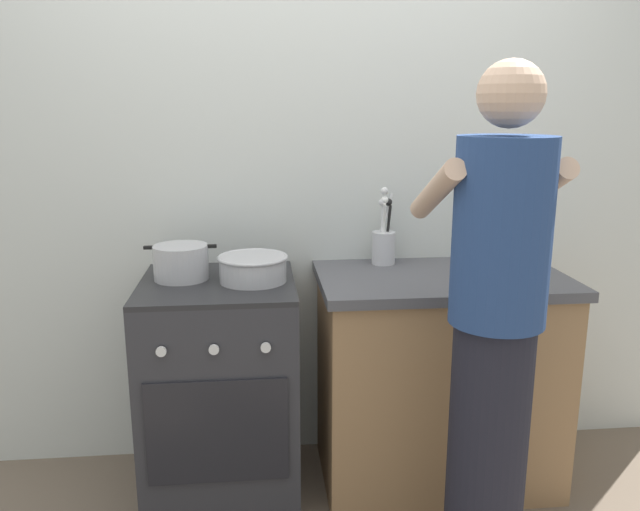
% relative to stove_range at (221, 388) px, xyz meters
% --- Properties ---
extents(ground, '(6.00, 6.00, 0.00)m').
position_rel_stove_range_xyz_m(ground, '(0.35, -0.15, -0.45)').
color(ground, '#6B5B4C').
extents(back_wall, '(3.20, 0.10, 2.50)m').
position_rel_stove_range_xyz_m(back_wall, '(0.55, 0.35, 0.80)').
color(back_wall, silver).
rests_on(back_wall, ground).
extents(countertop, '(1.00, 0.60, 0.90)m').
position_rel_stove_range_xyz_m(countertop, '(0.90, 0.00, 0.00)').
color(countertop, '#99724C').
rests_on(countertop, ground).
extents(stove_range, '(0.60, 0.62, 0.90)m').
position_rel_stove_range_xyz_m(stove_range, '(0.00, 0.00, 0.00)').
color(stove_range, '#2D2D33').
rests_on(stove_range, ground).
extents(pot, '(0.28, 0.21, 0.14)m').
position_rel_stove_range_xyz_m(pot, '(-0.14, 0.05, 0.52)').
color(pot, '#B2B2B7').
rests_on(pot, stove_range).
extents(mixing_bowl, '(0.27, 0.27, 0.10)m').
position_rel_stove_range_xyz_m(mixing_bowl, '(0.14, -0.01, 0.51)').
color(mixing_bowl, '#B7B7BC').
rests_on(mixing_bowl, stove_range).
extents(utensil_crock, '(0.10, 0.10, 0.33)m').
position_rel_stove_range_xyz_m(utensil_crock, '(0.70, 0.21, 0.54)').
color(utensil_crock, silver).
rests_on(utensil_crock, countertop).
extents(spice_bottle, '(0.04, 0.04, 0.08)m').
position_rel_stove_range_xyz_m(spice_bottle, '(0.96, 0.00, 0.49)').
color(spice_bottle, silver).
rests_on(spice_bottle, countertop).
extents(oil_bottle, '(0.07, 0.07, 0.27)m').
position_rel_stove_range_xyz_m(oil_bottle, '(1.09, -0.08, 0.57)').
color(oil_bottle, gold).
rests_on(oil_bottle, countertop).
extents(person, '(0.41, 0.50, 1.70)m').
position_rel_stove_range_xyz_m(person, '(0.90, -0.57, 0.41)').
color(person, black).
rests_on(person, ground).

